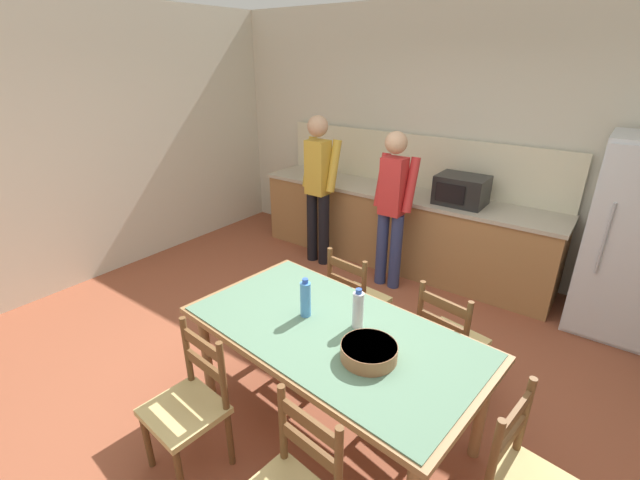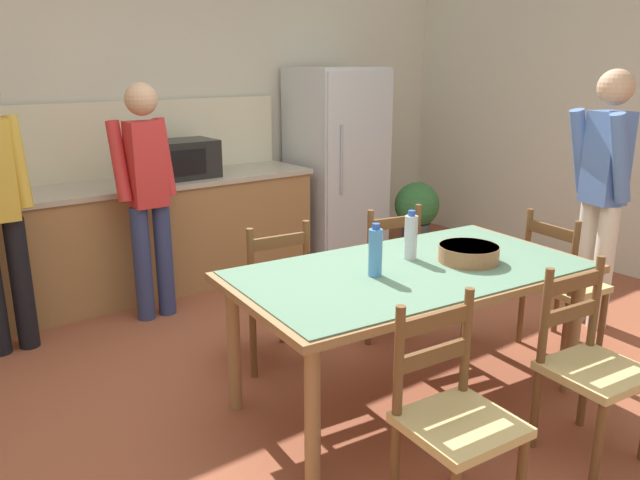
% 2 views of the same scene
% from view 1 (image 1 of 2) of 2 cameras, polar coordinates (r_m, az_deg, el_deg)
% --- Properties ---
extents(ground_plane, '(8.32, 8.32, 0.00)m').
position_cam_1_polar(ground_plane, '(3.46, 1.65, -19.07)').
color(ground_plane, brown).
extents(wall_back, '(6.52, 0.12, 2.90)m').
position_cam_1_polar(wall_back, '(5.06, 19.77, 12.00)').
color(wall_back, beige).
rests_on(wall_back, ground).
extents(wall_left, '(0.12, 5.20, 2.90)m').
position_cam_1_polar(wall_left, '(5.22, -29.51, 10.70)').
color(wall_left, beige).
rests_on(wall_left, ground).
extents(kitchen_counter, '(3.54, 0.66, 0.90)m').
position_cam_1_polar(kitchen_counter, '(5.16, 10.30, 1.60)').
color(kitchen_counter, '#9E7042').
rests_on(kitchen_counter, ground).
extents(counter_splashback, '(3.50, 0.03, 0.60)m').
position_cam_1_polar(counter_splashback, '(5.21, 12.48, 10.27)').
color(counter_splashback, beige).
rests_on(counter_splashback, kitchen_counter).
extents(refrigerator, '(0.79, 0.73, 1.76)m').
position_cam_1_polar(refrigerator, '(4.54, 36.77, -0.16)').
color(refrigerator, silver).
rests_on(refrigerator, ground).
extents(microwave, '(0.50, 0.39, 0.30)m').
position_cam_1_polar(microwave, '(4.70, 18.33, 6.35)').
color(microwave, black).
rests_on(microwave, kitchen_counter).
extents(dining_table, '(1.97, 1.19, 0.77)m').
position_cam_1_polar(dining_table, '(2.77, 1.71, -13.09)').
color(dining_table, olive).
rests_on(dining_table, ground).
extents(bottle_near_centre, '(0.07, 0.07, 0.27)m').
position_cam_1_polar(bottle_near_centre, '(2.79, -1.95, -7.83)').
color(bottle_near_centre, '#4C8ED6').
rests_on(bottle_near_centre, dining_table).
extents(bottle_off_centre, '(0.07, 0.07, 0.27)m').
position_cam_1_polar(bottle_off_centre, '(2.69, 5.09, -9.21)').
color(bottle_off_centre, silver).
rests_on(bottle_off_centre, dining_table).
extents(serving_bowl, '(0.32, 0.32, 0.09)m').
position_cam_1_polar(serving_bowl, '(2.48, 6.54, -14.46)').
color(serving_bowl, '#9E6642').
rests_on(serving_bowl, dining_table).
extents(chair_side_near_left, '(0.45, 0.44, 0.91)m').
position_cam_1_polar(chair_side_near_left, '(2.80, -17.03, -20.40)').
color(chair_side_near_left, brown).
rests_on(chair_side_near_left, ground).
extents(chair_side_far_right, '(0.49, 0.47, 0.91)m').
position_cam_1_polar(chair_side_far_right, '(3.30, 16.78, -12.82)').
color(chair_side_far_right, brown).
rests_on(chair_side_far_right, ground).
extents(chair_side_far_left, '(0.47, 0.45, 0.91)m').
position_cam_1_polar(chair_side_far_left, '(3.64, 4.79, -7.98)').
color(chair_side_far_left, brown).
rests_on(chair_side_far_left, ground).
extents(person_at_sink, '(0.44, 0.30, 1.74)m').
position_cam_1_polar(person_at_sink, '(4.95, -0.22, 7.52)').
color(person_at_sink, black).
rests_on(person_at_sink, ground).
extents(person_at_counter, '(0.42, 0.29, 1.67)m').
position_cam_1_polar(person_at_counter, '(4.46, 9.62, 4.84)').
color(person_at_counter, navy).
rests_on(person_at_counter, ground).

